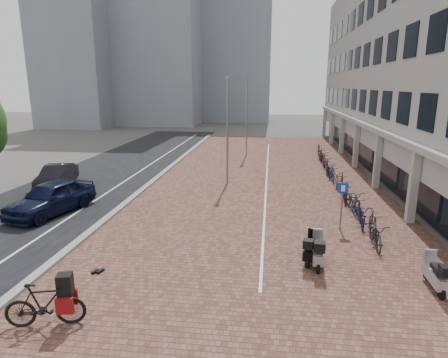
# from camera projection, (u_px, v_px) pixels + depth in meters

# --- Properties ---
(ground) EXTENTS (140.00, 140.00, 0.00)m
(ground) POSITION_uv_depth(u_px,v_px,m) (205.00, 249.00, 14.69)
(ground) COLOR #474442
(ground) RESTS_ON ground
(plaza_brick) EXTENTS (14.50, 42.00, 0.04)m
(plaza_brick) POSITION_uv_depth(u_px,v_px,m) (264.00, 177.00, 26.01)
(plaza_brick) COLOR brown
(plaza_brick) RESTS_ON ground
(street_asphalt) EXTENTS (8.00, 50.00, 0.03)m
(street_asphalt) POSITION_uv_depth(u_px,v_px,m) (110.00, 173.00, 27.31)
(street_asphalt) COLOR black
(street_asphalt) RESTS_ON ground
(curb) EXTENTS (0.35, 42.00, 0.14)m
(curb) POSITION_uv_depth(u_px,v_px,m) (162.00, 174.00, 26.83)
(curb) COLOR gray
(curb) RESTS_ON ground
(lane_line) EXTENTS (0.12, 44.00, 0.00)m
(lane_line) POSITION_uv_depth(u_px,v_px,m) (136.00, 173.00, 27.07)
(lane_line) COLOR white
(lane_line) RESTS_ON street_asphalt
(parking_line) EXTENTS (0.10, 30.00, 0.00)m
(parking_line) POSITION_uv_depth(u_px,v_px,m) (267.00, 177.00, 25.98)
(parking_line) COLOR white
(parking_line) RESTS_ON plaza_brick
(office_building) EXTENTS (8.40, 40.00, 15.00)m
(office_building) POSITION_uv_depth(u_px,v_px,m) (426.00, 51.00, 26.55)
(office_building) COLOR #989894
(office_building) RESTS_ON ground
(bg_towers) EXTENTS (33.00, 23.00, 32.00)m
(bg_towers) POSITION_uv_depth(u_px,v_px,m) (167.00, 34.00, 60.18)
(bg_towers) COLOR gray
(bg_towers) RESTS_ON ground
(car_navy) EXTENTS (3.06, 5.09, 1.62)m
(car_navy) POSITION_uv_depth(u_px,v_px,m) (51.00, 197.00, 18.56)
(car_navy) COLOR black
(car_navy) RESTS_ON ground
(car_dark) EXTENTS (2.19, 4.33, 1.36)m
(car_dark) POSITION_uv_depth(u_px,v_px,m) (57.00, 176.00, 23.47)
(car_dark) COLOR black
(car_dark) RESTS_ON ground
(hero_bike) EXTENTS (2.12, 1.06, 1.44)m
(hero_bike) POSITION_uv_depth(u_px,v_px,m) (45.00, 304.00, 9.85)
(hero_bike) COLOR black
(hero_bike) RESTS_ON ground
(shoes) EXTENTS (0.47, 0.43, 0.10)m
(shoes) POSITION_uv_depth(u_px,v_px,m) (97.00, 272.00, 12.76)
(shoes) COLOR black
(shoes) RESTS_ON ground
(scooter_front) EXTENTS (0.66, 1.73, 1.17)m
(scooter_front) POSITION_uv_depth(u_px,v_px,m) (318.00, 250.00, 13.20)
(scooter_front) COLOR #A09FA4
(scooter_front) RESTS_ON ground
(scooter_mid) EXTENTS (0.83, 1.63, 1.08)m
(scooter_mid) POSITION_uv_depth(u_px,v_px,m) (310.00, 247.00, 13.52)
(scooter_mid) COLOR black
(scooter_mid) RESTS_ON ground
(scooter_back) EXTENTS (0.54, 1.62, 1.11)m
(scooter_back) POSITION_uv_depth(u_px,v_px,m) (436.00, 273.00, 11.64)
(scooter_back) COLOR #ADAEB3
(scooter_back) RESTS_ON ground
(parking_sign) EXTENTS (0.44, 0.11, 2.11)m
(parking_sign) POSITION_uv_depth(u_px,v_px,m) (342.00, 200.00, 16.27)
(parking_sign) COLOR slate
(parking_sign) RESTS_ON ground
(lamp_near) EXTENTS (0.12, 0.12, 6.57)m
(lamp_near) POSITION_uv_depth(u_px,v_px,m) (227.00, 132.00, 23.50)
(lamp_near) COLOR slate
(lamp_near) RESTS_ON ground
(lamp_far) EXTENTS (0.12, 0.12, 6.88)m
(lamp_far) POSITION_uv_depth(u_px,v_px,m) (247.00, 117.00, 33.06)
(lamp_far) COLOR slate
(lamp_far) RESTS_ON ground
(bike_row) EXTENTS (1.19, 21.44, 1.05)m
(bike_row) POSITION_uv_depth(u_px,v_px,m) (336.00, 176.00, 24.05)
(bike_row) COLOR black
(bike_row) RESTS_ON ground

